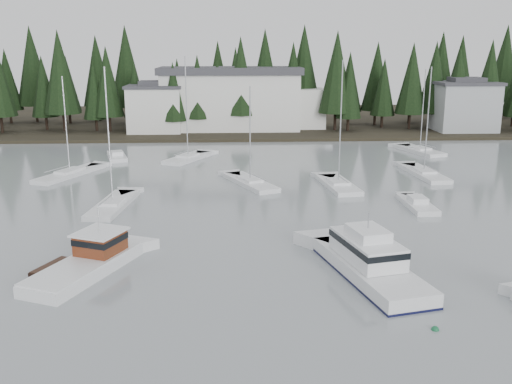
% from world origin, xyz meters
% --- Properties ---
extents(far_shore_land, '(240.00, 54.00, 1.00)m').
position_xyz_m(far_shore_land, '(0.00, 97.00, 0.00)').
color(far_shore_land, black).
rests_on(far_shore_land, ground).
extents(conifer_treeline, '(200.00, 22.00, 20.00)m').
position_xyz_m(conifer_treeline, '(0.00, 86.00, 0.00)').
color(conifer_treeline, black).
rests_on(conifer_treeline, ground).
extents(house_west, '(9.54, 7.42, 8.75)m').
position_xyz_m(house_west, '(-18.00, 79.00, 4.65)').
color(house_west, silver).
rests_on(house_west, ground).
extents(house_east_a, '(10.60, 8.48, 9.25)m').
position_xyz_m(house_east_a, '(36.00, 78.00, 4.90)').
color(house_east_a, '#999EA0').
rests_on(house_east_a, ground).
extents(harbor_inn, '(29.50, 11.50, 10.90)m').
position_xyz_m(harbor_inn, '(-2.96, 82.34, 5.78)').
color(harbor_inn, silver).
rests_on(harbor_inn, ground).
extents(lobster_boat_brown, '(7.06, 10.05, 4.73)m').
position_xyz_m(lobster_boat_brown, '(-15.02, 16.22, 0.54)').
color(lobster_boat_brown, silver).
rests_on(lobster_boat_brown, ground).
extents(cabin_cruiser_center, '(6.13, 12.04, 4.95)m').
position_xyz_m(cabin_cruiser_center, '(3.96, 14.65, 0.74)').
color(cabin_cruiser_center, silver).
rests_on(cabin_cruiser_center, ground).
extents(sailboat_0, '(6.21, 9.88, 11.36)m').
position_xyz_m(sailboat_0, '(-3.00, 40.99, 0.06)').
color(sailboat_0, silver).
rests_on(sailboat_0, ground).
extents(sailboat_2, '(3.45, 10.23, 13.22)m').
position_xyz_m(sailboat_2, '(17.88, 44.73, 0.07)').
color(sailboat_2, silver).
rests_on(sailboat_2, ground).
extents(sailboat_3, '(6.59, 10.80, 12.16)m').
position_xyz_m(sailboat_3, '(-24.25, 46.51, 0.06)').
color(sailboat_3, silver).
rests_on(sailboat_3, ground).
extents(sailboat_4, '(3.69, 10.00, 13.69)m').
position_xyz_m(sailboat_4, '(-16.44, 32.38, 0.08)').
color(sailboat_4, silver).
rests_on(sailboat_4, ground).
extents(sailboat_6, '(5.34, 9.29, 12.37)m').
position_xyz_m(sailboat_6, '(22.40, 59.83, 0.06)').
color(sailboat_6, silver).
rests_on(sailboat_6, ground).
extents(sailboat_7, '(3.79, 9.03, 14.12)m').
position_xyz_m(sailboat_7, '(6.58, 39.35, 0.08)').
color(sailboat_7, silver).
rests_on(sailboat_7, ground).
extents(sailboat_8, '(6.56, 9.12, 14.23)m').
position_xyz_m(sailboat_8, '(-10.89, 55.67, 0.08)').
color(sailboat_8, silver).
rests_on(sailboat_8, ground).
extents(runabout_1, '(2.25, 6.70, 1.42)m').
position_xyz_m(runabout_1, '(12.64, 31.09, 0.13)').
color(runabout_1, silver).
rests_on(runabout_1, ground).
extents(runabout_3, '(3.89, 6.76, 1.42)m').
position_xyz_m(runabout_3, '(-20.67, 57.09, 0.13)').
color(runabout_3, silver).
rests_on(runabout_3, ground).
extents(mooring_buoy_green, '(0.44, 0.44, 0.44)m').
position_xyz_m(mooring_buoy_green, '(5.74, 6.94, 0.00)').
color(mooring_buoy_green, '#145933').
rests_on(mooring_buoy_green, ground).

